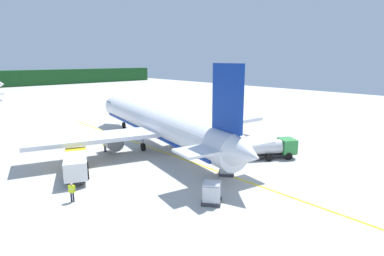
{
  "coord_description": "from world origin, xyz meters",
  "views": [
    {
      "loc": [
        -0.76,
        -11.03,
        12.25
      ],
      "look_at": [
        26.53,
        18.96,
        3.33
      ],
      "focal_mm": 29.27,
      "sensor_mm": 36.0,
      "label": 1
    }
  ],
  "objects_px": {
    "cargo_container_far": "(227,167)",
    "crew_marshaller": "(72,191)",
    "airliner_foreground": "(157,123)",
    "cargo_container_near": "(218,151)",
    "cargo_container_mid": "(212,193)",
    "crew_loader_left": "(105,145)",
    "service_truck_baggage": "(76,164)",
    "service_truck_fuel": "(274,147)"
  },
  "relations": [
    {
      "from": "airliner_foreground",
      "to": "crew_marshaller",
      "type": "relative_size",
      "value": 23.45
    },
    {
      "from": "crew_loader_left",
      "to": "cargo_container_far",
      "type": "bearing_deg",
      "value": -70.81
    },
    {
      "from": "cargo_container_near",
      "to": "cargo_container_mid",
      "type": "height_order",
      "value": "cargo_container_near"
    },
    {
      "from": "service_truck_fuel",
      "to": "airliner_foreground",
      "type": "bearing_deg",
      "value": 118.71
    },
    {
      "from": "airliner_foreground",
      "to": "cargo_container_mid",
      "type": "distance_m",
      "value": 19.39
    },
    {
      "from": "service_truck_baggage",
      "to": "crew_marshaller",
      "type": "bearing_deg",
      "value": -115.62
    },
    {
      "from": "cargo_container_far",
      "to": "crew_marshaller",
      "type": "xyz_separation_m",
      "value": [
        -15.05,
        4.62,
        0.15
      ]
    },
    {
      "from": "service_truck_fuel",
      "to": "service_truck_baggage",
      "type": "height_order",
      "value": "service_truck_baggage"
    },
    {
      "from": "service_truck_baggage",
      "to": "crew_loader_left",
      "type": "bearing_deg",
      "value": 44.09
    },
    {
      "from": "service_truck_baggage",
      "to": "cargo_container_mid",
      "type": "relative_size",
      "value": 2.99
    },
    {
      "from": "service_truck_baggage",
      "to": "cargo_container_far",
      "type": "bearing_deg",
      "value": -39.72
    },
    {
      "from": "service_truck_baggage",
      "to": "crew_marshaller",
      "type": "distance_m",
      "value": 6.26
    },
    {
      "from": "airliner_foreground",
      "to": "cargo_container_near",
      "type": "height_order",
      "value": "airliner_foreground"
    },
    {
      "from": "airliner_foreground",
      "to": "crew_loader_left",
      "type": "relative_size",
      "value": 24.38
    },
    {
      "from": "cargo_container_far",
      "to": "crew_loader_left",
      "type": "relative_size",
      "value": 1.35
    },
    {
      "from": "airliner_foreground",
      "to": "crew_marshaller",
      "type": "bearing_deg",
      "value": -149.61
    },
    {
      "from": "airliner_foreground",
      "to": "cargo_container_mid",
      "type": "height_order",
      "value": "airliner_foreground"
    },
    {
      "from": "cargo_container_near",
      "to": "crew_marshaller",
      "type": "distance_m",
      "value": 18.5
    },
    {
      "from": "crew_loader_left",
      "to": "airliner_foreground",
      "type": "bearing_deg",
      "value": -20.6
    },
    {
      "from": "cargo_container_far",
      "to": "crew_loader_left",
      "type": "distance_m",
      "value": 17.59
    },
    {
      "from": "service_truck_fuel",
      "to": "cargo_container_far",
      "type": "relative_size",
      "value": 2.61
    },
    {
      "from": "service_truck_baggage",
      "to": "cargo_container_mid",
      "type": "height_order",
      "value": "service_truck_baggage"
    },
    {
      "from": "cargo_container_far",
      "to": "crew_marshaller",
      "type": "bearing_deg",
      "value": 162.92
    },
    {
      "from": "service_truck_fuel",
      "to": "cargo_container_near",
      "type": "distance_m",
      "value": 7.07
    },
    {
      "from": "cargo_container_mid",
      "to": "crew_marshaller",
      "type": "height_order",
      "value": "cargo_container_mid"
    },
    {
      "from": "cargo_container_near",
      "to": "crew_marshaller",
      "type": "bearing_deg",
      "value": 179.69
    },
    {
      "from": "crew_marshaller",
      "to": "cargo_container_near",
      "type": "bearing_deg",
      "value": -0.31
    },
    {
      "from": "airliner_foreground",
      "to": "cargo_container_near",
      "type": "distance_m",
      "value": 10.13
    },
    {
      "from": "cargo_container_mid",
      "to": "crew_loader_left",
      "type": "distance_m",
      "value": 20.39
    },
    {
      "from": "cargo_container_far",
      "to": "crew_marshaller",
      "type": "distance_m",
      "value": 15.74
    },
    {
      "from": "airliner_foreground",
      "to": "crew_marshaller",
      "type": "xyz_separation_m",
      "value": [
        -16.08,
        -9.43,
        -2.34
      ]
    },
    {
      "from": "service_truck_fuel",
      "to": "crew_marshaller",
      "type": "xyz_separation_m",
      "value": [
        -23.83,
        4.72,
        -0.35
      ]
    },
    {
      "from": "cargo_container_mid",
      "to": "crew_loader_left",
      "type": "height_order",
      "value": "cargo_container_mid"
    },
    {
      "from": "cargo_container_near",
      "to": "crew_loader_left",
      "type": "distance_m",
      "value": 15.22
    },
    {
      "from": "service_truck_baggage",
      "to": "crew_loader_left",
      "type": "height_order",
      "value": "service_truck_baggage"
    },
    {
      "from": "airliner_foreground",
      "to": "service_truck_baggage",
      "type": "relative_size",
      "value": 6.05
    },
    {
      "from": "cargo_container_far",
      "to": "airliner_foreground",
      "type": "bearing_deg",
      "value": 85.8
    },
    {
      "from": "airliner_foreground",
      "to": "crew_marshaller",
      "type": "height_order",
      "value": "airliner_foreground"
    },
    {
      "from": "service_truck_fuel",
      "to": "service_truck_baggage",
      "type": "relative_size",
      "value": 0.87
    },
    {
      "from": "airliner_foreground",
      "to": "cargo_container_mid",
      "type": "bearing_deg",
      "value": -112.06
    },
    {
      "from": "cargo_container_mid",
      "to": "crew_loader_left",
      "type": "bearing_deg",
      "value": 88.85
    },
    {
      "from": "service_truck_baggage",
      "to": "cargo_container_near",
      "type": "bearing_deg",
      "value": -19.95
    }
  ]
}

